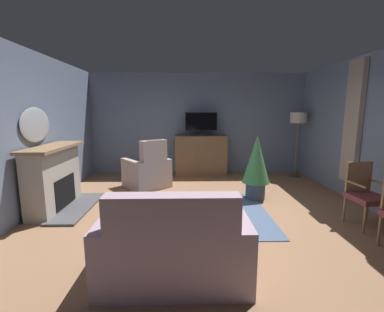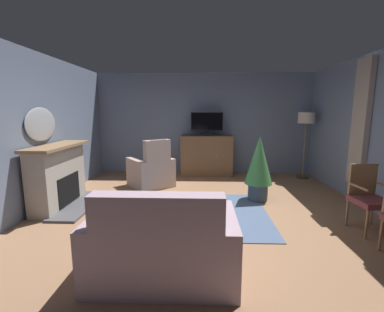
{
  "view_description": "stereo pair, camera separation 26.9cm",
  "coord_description": "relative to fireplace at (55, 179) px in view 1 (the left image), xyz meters",
  "views": [
    {
      "loc": [
        -0.34,
        -4.27,
        1.73
      ],
      "look_at": [
        -0.23,
        0.26,
        0.96
      ],
      "focal_mm": 24.91,
      "sensor_mm": 36.0,
      "label": 1
    },
    {
      "loc": [
        -0.07,
        -4.27,
        1.73
      ],
      "look_at": [
        -0.23,
        0.26,
        0.96
      ],
      "focal_mm": 24.91,
      "sensor_mm": 36.0,
      "label": 2
    }
  ],
  "objects": [
    {
      "name": "potted_plant_small_fern_corner",
      "position": [
        3.68,
        0.45,
        0.16
      ],
      "size": [
        0.53,
        0.53,
        1.27
      ],
      "color": "#3D4C5B",
      "rests_on": "ground_plane"
    },
    {
      "name": "tv_cabinet",
      "position": [
        2.71,
        2.51,
        -0.02
      ],
      "size": [
        1.38,
        0.53,
        1.08
      ],
      "color": "#4A3523",
      "rests_on": "ground_plane"
    },
    {
      "name": "television",
      "position": [
        2.71,
        2.45,
        0.87
      ],
      "size": [
        0.84,
        0.2,
        0.61
      ],
      "color": "black",
      "rests_on": "tv_cabinet"
    },
    {
      "name": "cat",
      "position": [
        1.26,
        -0.1,
        -0.44
      ],
      "size": [
        0.3,
        0.66,
        0.21
      ],
      "color": "tan",
      "rests_on": "ground_plane"
    },
    {
      "name": "coffee_table",
      "position": [
        2.06,
        -0.8,
        -0.16
      ],
      "size": [
        1.05,
        0.56,
        0.43
      ],
      "color": "brown",
      "rests_on": "ground_plane"
    },
    {
      "name": "sofa_floral",
      "position": [
        2.18,
        -2.06,
        -0.2
      ],
      "size": [
        1.51,
        0.94,
        1.0
      ],
      "color": "#AD93A3",
      "rests_on": "ground_plane"
    },
    {
      "name": "rug_central",
      "position": [
        2.35,
        -0.29,
        -0.53
      ],
      "size": [
        2.7,
        2.06,
        0.01
      ],
      "primitive_type": "cube",
      "color": "slate",
      "rests_on": "ground_plane"
    },
    {
      "name": "wall_back",
      "position": [
        2.64,
        2.86,
        0.83
      ],
      "size": [
        6.44,
        0.1,
        2.74
      ],
      "primitive_type": "cube",
      "color": "slate",
      "rests_on": "ground_plane"
    },
    {
      "name": "curtain_panel_far",
      "position": [
        5.5,
        0.44,
        0.97
      ],
      "size": [
        0.1,
        0.44,
        2.31
      ],
      "primitive_type": "cube",
      "color": "#B2A393"
    },
    {
      "name": "floor_lamp",
      "position": [
        5.21,
        2.26,
        0.88
      ],
      "size": [
        0.41,
        0.41,
        1.69
      ],
      "color": "#4C4233",
      "rests_on": "ground_plane"
    },
    {
      "name": "wall_left",
      "position": [
        -0.33,
        -0.34,
        0.83
      ],
      "size": [
        0.1,
        6.88,
        2.74
      ],
      "primitive_type": "cube",
      "color": "slate",
      "rests_on": "ground_plane"
    },
    {
      "name": "wall_mirror_oval",
      "position": [
        -0.25,
        0.0,
        0.96
      ],
      "size": [
        0.06,
        0.9,
        0.59
      ],
      "primitive_type": "ellipsoid",
      "color": "#B2B7BF"
    },
    {
      "name": "tv_remote",
      "position": [
        2.11,
        -0.76,
        -0.1
      ],
      "size": [
        0.17,
        0.14,
        0.02
      ],
      "primitive_type": "cube",
      "rotation": [
        0.0,
        0.0,
        2.53
      ],
      "color": "black",
      "rests_on": "coffee_table"
    },
    {
      "name": "ground_plane",
      "position": [
        2.64,
        -0.34,
        -0.56
      ],
      "size": [
        6.44,
        6.88,
        0.04
      ],
      "primitive_type": "cube",
      "color": "#936B4C"
    },
    {
      "name": "fireplace",
      "position": [
        0.0,
        0.0,
        0.0
      ],
      "size": [
        0.84,
        1.55,
        1.14
      ],
      "color": "#4C4C51",
      "rests_on": "ground_plane"
    },
    {
      "name": "side_chair_beside_plant",
      "position": [
        5.0,
        -0.81,
        -0.03
      ],
      "size": [
        0.5,
        0.52,
        0.96
      ],
      "color": "brown",
      "rests_on": "ground_plane"
    },
    {
      "name": "armchair_by_fireplace",
      "position": [
        1.43,
        1.34,
        -0.19
      ],
      "size": [
        1.2,
        1.2,
        1.12
      ],
      "color": "#BC9E8E",
      "rests_on": "ground_plane"
    }
  ]
}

